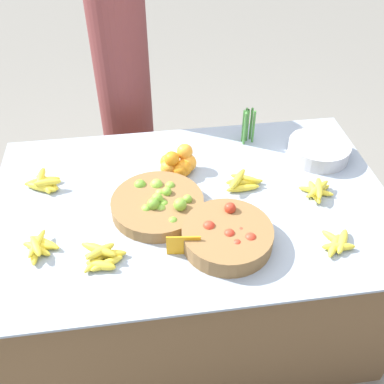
{
  "coord_description": "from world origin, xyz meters",
  "views": [
    {
      "loc": [
        -0.2,
        -1.43,
        2.09
      ],
      "look_at": [
        0.0,
        0.0,
        0.83
      ],
      "focal_mm": 42.0,
      "sensor_mm": 36.0,
      "label": 1
    }
  ],
  "objects_px": {
    "metal_bowl": "(319,150)",
    "price_sign": "(184,245)",
    "vendor_person": "(125,100)",
    "tomato_basket": "(228,236)",
    "lime_bowl": "(158,204)"
  },
  "relations": [
    {
      "from": "lime_bowl",
      "to": "price_sign",
      "type": "xyz_separation_m",
      "value": [
        0.08,
        -0.26,
        0.01
      ]
    },
    {
      "from": "vendor_person",
      "to": "tomato_basket",
      "type": "bearing_deg",
      "value": -72.53
    },
    {
      "from": "lime_bowl",
      "to": "vendor_person",
      "type": "bearing_deg",
      "value": 96.85
    },
    {
      "from": "metal_bowl",
      "to": "vendor_person",
      "type": "xyz_separation_m",
      "value": [
        -0.92,
        0.66,
        -0.02
      ]
    },
    {
      "from": "metal_bowl",
      "to": "price_sign",
      "type": "height_order",
      "value": "price_sign"
    },
    {
      "from": "metal_bowl",
      "to": "price_sign",
      "type": "bearing_deg",
      "value": -143.86
    },
    {
      "from": "lime_bowl",
      "to": "tomato_basket",
      "type": "distance_m",
      "value": 0.34
    },
    {
      "from": "tomato_basket",
      "to": "metal_bowl",
      "type": "height_order",
      "value": "tomato_basket"
    },
    {
      "from": "tomato_basket",
      "to": "vendor_person",
      "type": "relative_size",
      "value": 0.21
    },
    {
      "from": "vendor_person",
      "to": "lime_bowl",
      "type": "bearing_deg",
      "value": -83.15
    },
    {
      "from": "metal_bowl",
      "to": "vendor_person",
      "type": "distance_m",
      "value": 1.13
    },
    {
      "from": "price_sign",
      "to": "vendor_person",
      "type": "height_order",
      "value": "vendor_person"
    },
    {
      "from": "metal_bowl",
      "to": "vendor_person",
      "type": "height_order",
      "value": "vendor_person"
    },
    {
      "from": "metal_bowl",
      "to": "lime_bowl",
      "type": "bearing_deg",
      "value": -161.15
    },
    {
      "from": "price_sign",
      "to": "vendor_person",
      "type": "distance_m",
      "value": 1.21
    }
  ]
}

